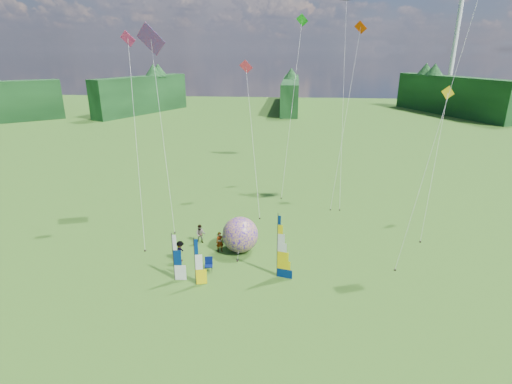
# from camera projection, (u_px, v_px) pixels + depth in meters

# --- Properties ---
(ground) EXTENTS (220.00, 220.00, 0.00)m
(ground) POSITION_uv_depth(u_px,v_px,m) (266.00, 297.00, 24.80)
(ground) COLOR #4B7A23
(ground) RESTS_ON ground
(treeline_ring) EXTENTS (210.00, 210.00, 8.00)m
(treeline_ring) POSITION_uv_depth(u_px,v_px,m) (266.00, 239.00, 23.46)
(treeline_ring) COLOR #215E27
(treeline_ring) RESTS_ON ground
(turbine_right) EXTENTS (8.00, 1.20, 30.00)m
(turbine_right) POSITION_uv_depth(u_px,v_px,m) (454.00, 48.00, 111.16)
(turbine_right) COLOR silver
(turbine_right) RESTS_ON ground
(feather_banner_main) EXTENTS (1.21, 0.38, 4.49)m
(feather_banner_main) POSITION_uv_depth(u_px,v_px,m) (277.00, 247.00, 26.33)
(feather_banner_main) COLOR navy
(feather_banner_main) RESTS_ON ground
(side_banner_left) EXTENTS (0.92, 0.33, 3.29)m
(side_banner_left) POSITION_uv_depth(u_px,v_px,m) (195.00, 262.00, 25.59)
(side_banner_left) COLOR yellow
(side_banner_left) RESTS_ON ground
(side_banner_far) EXTENTS (0.99, 0.17, 3.33)m
(side_banner_far) POSITION_uv_depth(u_px,v_px,m) (173.00, 258.00, 26.11)
(side_banner_far) COLOR white
(side_banner_far) RESTS_ON ground
(bol_inflatable) EXTENTS (3.59, 3.59, 2.72)m
(bol_inflatable) POSITION_uv_depth(u_px,v_px,m) (240.00, 235.00, 30.07)
(bol_inflatable) COLOR #1A00A2
(bol_inflatable) RESTS_ON ground
(spectator_a) EXTENTS (0.68, 0.57, 1.59)m
(spectator_a) POSITION_uv_depth(u_px,v_px,m) (220.00, 242.00, 30.17)
(spectator_a) COLOR #66594C
(spectator_a) RESTS_ON ground
(spectator_b) EXTENTS (0.78, 0.42, 1.55)m
(spectator_b) POSITION_uv_depth(u_px,v_px,m) (200.00, 234.00, 31.52)
(spectator_b) COLOR #66594C
(spectator_b) RESTS_ON ground
(spectator_c) EXTENTS (0.40, 1.04, 1.61)m
(spectator_c) POSITION_uv_depth(u_px,v_px,m) (180.00, 251.00, 28.74)
(spectator_c) COLOR #66594C
(spectator_c) RESTS_ON ground
(spectator_d) EXTENTS (0.95, 0.79, 1.52)m
(spectator_d) POSITION_uv_depth(u_px,v_px,m) (228.00, 231.00, 32.07)
(spectator_d) COLOR #66594C
(spectator_d) RESTS_ON ground
(camp_chair) EXTENTS (0.67, 0.67, 1.01)m
(camp_chair) POSITION_uv_depth(u_px,v_px,m) (209.00, 265.00, 27.55)
(camp_chair) COLOR #03103F
(camp_chair) RESTS_ON ground
(kite_whale) EXTENTS (6.13, 14.91, 21.54)m
(kite_whale) POSITION_uv_depth(u_px,v_px,m) (344.00, 89.00, 39.78)
(kite_whale) COLOR black
(kite_whale) RESTS_ON ground
(kite_rainbow_delta) EXTENTS (10.94, 14.10, 17.80)m
(kite_rainbow_delta) POSITION_uv_depth(u_px,v_px,m) (161.00, 119.00, 34.20)
(kite_rainbow_delta) COLOR #E12141
(kite_rainbow_delta) RESTS_ON ground
(kite_parafoil) EXTENTS (9.61, 9.84, 20.78)m
(kite_parafoil) POSITION_uv_depth(u_px,v_px,m) (440.00, 116.00, 26.36)
(kite_parafoil) COLOR #A52300
(kite_parafoil) RESTS_ON ground
(small_kite_red) EXTENTS (4.85, 10.51, 14.04)m
(small_kite_red) POSITION_uv_depth(u_px,v_px,m) (253.00, 133.00, 37.80)
(small_kite_red) COLOR #E72E43
(small_kite_red) RESTS_ON ground
(small_kite_orange) EXTENTS (7.36, 10.90, 17.67)m
(small_kite_orange) POSITION_uv_depth(u_px,v_px,m) (346.00, 111.00, 38.84)
(small_kite_orange) COLOR #FF4200
(small_kite_orange) RESTS_ON ground
(small_kite_yellow) EXTENTS (6.94, 10.10, 12.03)m
(small_kite_yellow) POSITION_uv_depth(u_px,v_px,m) (436.00, 158.00, 33.07)
(small_kite_yellow) COLOR yellow
(small_kite_yellow) RESTS_ON ground
(small_kite_pink) EXTENTS (5.87, 10.16, 16.46)m
(small_kite_pink) POSITION_uv_depth(u_px,v_px,m) (136.00, 134.00, 31.36)
(small_kite_pink) COLOR #DE2A70
(small_kite_pink) RESTS_ON ground
(small_kite_green) EXTENTS (5.21, 12.69, 18.76)m
(small_kite_green) POSITION_uv_depth(u_px,v_px,m) (292.00, 100.00, 42.69)
(small_kite_green) COLOR #159417
(small_kite_green) RESTS_ON ground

